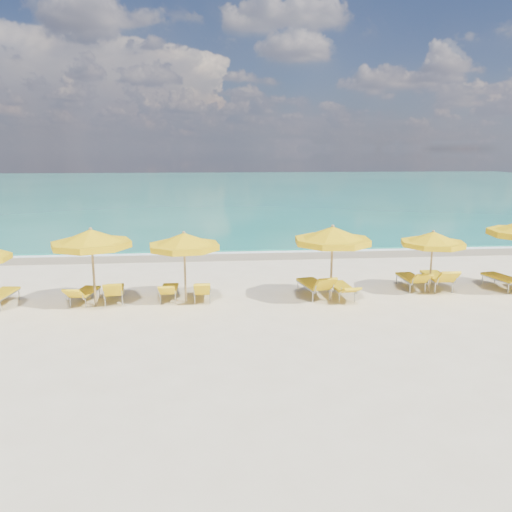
{
  "coord_description": "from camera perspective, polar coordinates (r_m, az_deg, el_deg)",
  "views": [
    {
      "loc": [
        -1.59,
        -15.27,
        4.83
      ],
      "look_at": [
        0.0,
        1.5,
        1.2
      ],
      "focal_mm": 35.0,
      "sensor_mm": 36.0,
      "label": 1
    }
  ],
  "objects": [
    {
      "name": "ground_plane",
      "position": [
        16.09,
        0.51,
        -5.3
      ],
      "size": [
        120.0,
        120.0,
        0.0
      ],
      "primitive_type": "plane",
      "color": "beige"
    },
    {
      "name": "ocean",
      "position": [
        63.47,
        -4.0,
        7.76
      ],
      "size": [
        120.0,
        80.0,
        0.3
      ],
      "primitive_type": "cube",
      "color": "#157663",
      "rests_on": "ground"
    },
    {
      "name": "wet_sand_band",
      "position": [
        23.23,
        -1.37,
        0.16
      ],
      "size": [
        120.0,
        2.6,
        0.01
      ],
      "primitive_type": "cube",
      "color": "tan",
      "rests_on": "ground"
    },
    {
      "name": "foam_line",
      "position": [
        24.01,
        -1.51,
        0.55
      ],
      "size": [
        120.0,
        1.2,
        0.03
      ],
      "primitive_type": "cube",
      "color": "white",
      "rests_on": "ground"
    },
    {
      "name": "whitecap_near",
      "position": [
        32.92,
        -13.08,
        3.4
      ],
      "size": [
        14.0,
        0.36,
        0.05
      ],
      "primitive_type": "cube",
      "color": "white",
      "rests_on": "ground"
    },
    {
      "name": "whitecap_far",
      "position": [
        40.71,
        8.28,
        5.21
      ],
      "size": [
        18.0,
        0.3,
        0.05
      ],
      "primitive_type": "cube",
      "color": "white",
      "rests_on": "ground"
    },
    {
      "name": "umbrella_2",
      "position": [
        16.05,
        -18.32,
        1.83
      ],
      "size": [
        2.55,
        2.55,
        2.49
      ],
      "rotation": [
        0.0,
        0.0,
        -0.04
      ],
      "color": "tan",
      "rests_on": "ground"
    },
    {
      "name": "umbrella_3",
      "position": [
        15.81,
        -8.22,
        1.62
      ],
      "size": [
        2.79,
        2.79,
        2.31
      ],
      "rotation": [
        0.0,
        0.0,
        -0.26
      ],
      "color": "tan",
      "rests_on": "ground"
    },
    {
      "name": "umbrella_4",
      "position": [
        15.93,
        8.74,
        2.26
      ],
      "size": [
        3.09,
        3.09,
        2.5
      ],
      "rotation": [
        0.0,
        0.0,
        0.31
      ],
      "color": "tan",
      "rests_on": "ground"
    },
    {
      "name": "umbrella_5",
      "position": [
        17.74,
        19.57,
        1.79
      ],
      "size": [
        2.38,
        2.38,
        2.17
      ],
      "rotation": [
        0.0,
        0.0,
        0.12
      ],
      "color": "tan",
      "rests_on": "ground"
    },
    {
      "name": "lounger_1_right",
      "position": [
        17.62,
        -27.16,
        -4.37
      ],
      "size": [
        0.79,
        1.88,
        0.79
      ],
      "rotation": [
        0.0,
        0.0,
        -0.11
      ],
      "color": "#A5A8AD",
      "rests_on": "ground"
    },
    {
      "name": "lounger_2_left",
      "position": [
        16.92,
        -18.98,
        -4.38
      ],
      "size": [
        0.84,
        1.74,
        0.73
      ],
      "rotation": [
        0.0,
        0.0,
        -0.18
      ],
      "color": "#A5A8AD",
      "rests_on": "ground"
    },
    {
      "name": "lounger_2_right",
      "position": [
        16.78,
        -15.86,
        -4.27
      ],
      "size": [
        0.78,
        1.74,
        0.84
      ],
      "rotation": [
        0.0,
        0.0,
        0.13
      ],
      "color": "#A5A8AD",
      "rests_on": "ground"
    },
    {
      "name": "lounger_3_left",
      "position": [
        16.62,
        -9.87,
        -4.21
      ],
      "size": [
        0.57,
        1.61,
        0.7
      ],
      "rotation": [
        0.0,
        0.0,
        -0.02
      ],
      "color": "#A5A8AD",
      "rests_on": "ground"
    },
    {
      "name": "lounger_3_right",
      "position": [
        16.42,
        -6.15,
        -4.28
      ],
      "size": [
        0.56,
        1.56,
        0.78
      ],
      "rotation": [
        0.0,
        0.0,
        0.01
      ],
      "color": "#A5A8AD",
      "rests_on": "ground"
    },
    {
      "name": "lounger_4_left",
      "position": [
        16.76,
        6.63,
        -3.8
      ],
      "size": [
        1.02,
        2.02,
        0.93
      ],
      "rotation": [
        0.0,
        0.0,
        0.2
      ],
      "color": "#A5A8AD",
      "rests_on": "ground"
    },
    {
      "name": "lounger_4_right",
      "position": [
        16.77,
        9.75,
        -4.01
      ],
      "size": [
        0.71,
        1.84,
        0.65
      ],
      "rotation": [
        0.0,
        0.0,
        0.07
      ],
      "color": "#A5A8AD",
      "rests_on": "ground"
    },
    {
      "name": "lounger_5_left",
      "position": [
        18.42,
        17.3,
        -2.88
      ],
      "size": [
        0.65,
        1.81,
        0.81
      ],
      "rotation": [
        0.0,
        0.0,
        0.02
      ],
      "color": "#A5A8AD",
      "rests_on": "ground"
    },
    {
      "name": "lounger_5_right",
      "position": [
        18.74,
        19.95,
        -2.74
      ],
      "size": [
        0.77,
        2.02,
        0.91
      ],
      "rotation": [
        0.0,
        0.0,
        -0.05
      ],
      "color": "#A5A8AD",
      "rests_on": "ground"
    },
    {
      "name": "lounger_6_left",
      "position": [
        19.62,
        26.34,
        -2.7
      ],
      "size": [
        0.99,
        1.97,
        0.78
      ],
      "rotation": [
        0.0,
        0.0,
        0.21
      ],
      "color": "#A5A8AD",
      "rests_on": "ground"
    }
  ]
}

